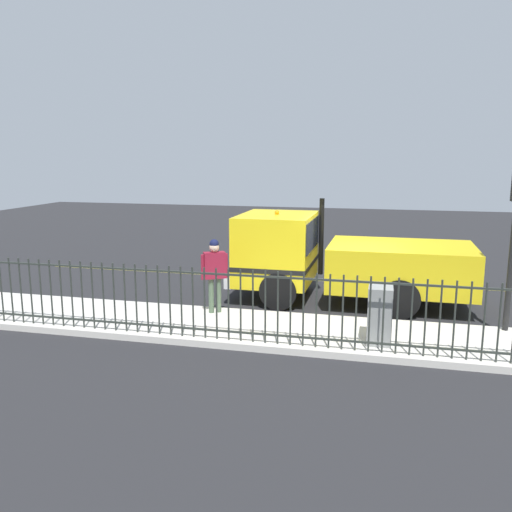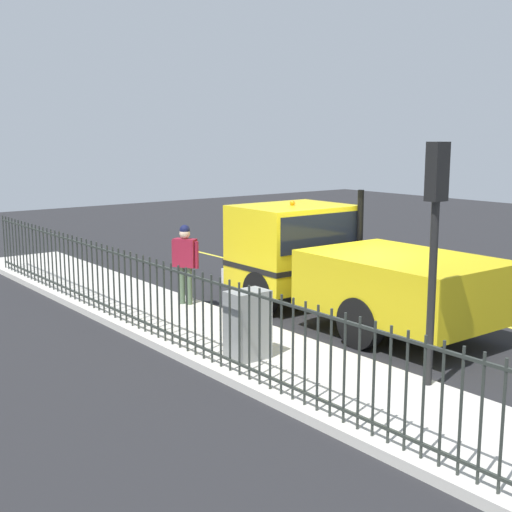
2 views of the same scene
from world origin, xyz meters
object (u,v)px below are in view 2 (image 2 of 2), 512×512
object	(u,v)px
work_truck	(336,260)
utility_cabinet	(248,325)
traffic_light_near	(435,214)
traffic_cone	(407,294)
worker_standing	(185,256)

from	to	relation	value
work_truck	utility_cabinet	xyz separation A→B (m)	(3.38, 1.37, -0.52)
traffic_light_near	traffic_cone	bearing A→B (deg)	42.84
work_truck	traffic_light_near	world-z (taller)	traffic_light_near
traffic_cone	utility_cabinet	bearing A→B (deg)	10.81
worker_standing	traffic_cone	xyz separation A→B (m)	(-4.13, 2.85, -0.92)
work_truck	worker_standing	distance (m)	3.32
work_truck	traffic_light_near	xyz separation A→B (m)	(1.97, 4.03, 1.48)
traffic_light_near	utility_cabinet	distance (m)	3.62
traffic_cone	work_truck	bearing A→B (deg)	-10.38
utility_cabinet	traffic_cone	world-z (taller)	utility_cabinet
worker_standing	traffic_light_near	bearing A→B (deg)	-28.72
work_truck	worker_standing	size ratio (longest dim) A/B	3.51
worker_standing	traffic_light_near	size ratio (longest dim) A/B	0.49
work_truck	utility_cabinet	distance (m)	3.69
worker_standing	utility_cabinet	xyz separation A→B (m)	(1.20, 3.87, -0.51)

